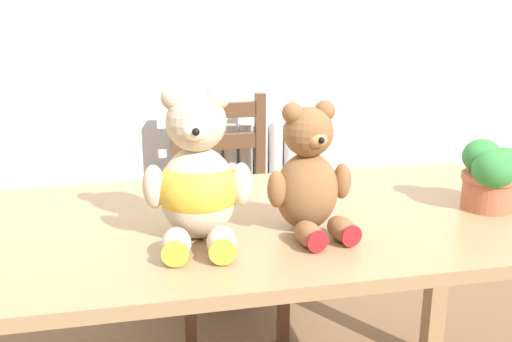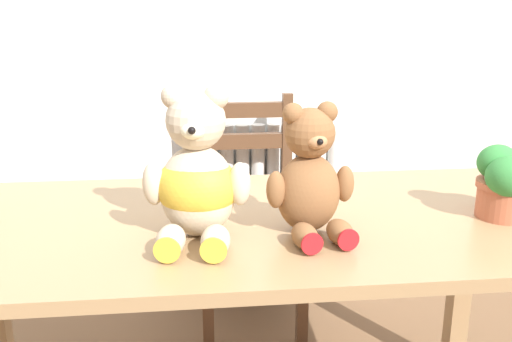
{
  "view_description": "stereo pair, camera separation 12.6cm",
  "coord_description": "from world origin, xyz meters",
  "px_view_note": "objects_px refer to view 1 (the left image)",
  "views": [
    {
      "loc": [
        -0.24,
        -0.91,
        1.21
      ],
      "look_at": [
        0.01,
        0.28,
        0.86
      ],
      "focal_mm": 40.0,
      "sensor_mm": 36.0,
      "label": 1
    },
    {
      "loc": [
        -0.12,
        -0.93,
        1.21
      ],
      "look_at": [
        0.01,
        0.28,
        0.86
      ],
      "focal_mm": 40.0,
      "sensor_mm": 36.0,
      "label": 2
    }
  ],
  "objects_px": {
    "wooden_chair_behind": "(225,211)",
    "teddy_bear_right": "(309,177)",
    "potted_plant": "(492,174)",
    "teddy_bear_left": "(198,180)"
  },
  "relations": [
    {
      "from": "teddy_bear_left",
      "to": "teddy_bear_right",
      "type": "distance_m",
      "value": 0.25
    },
    {
      "from": "wooden_chair_behind",
      "to": "teddy_bear_left",
      "type": "distance_m",
      "value": 0.99
    },
    {
      "from": "teddy_bear_right",
      "to": "potted_plant",
      "type": "xyz_separation_m",
      "value": [
        0.49,
        0.04,
        -0.03
      ]
    },
    {
      "from": "wooden_chair_behind",
      "to": "teddy_bear_right",
      "type": "bearing_deg",
      "value": 93.53
    },
    {
      "from": "teddy_bear_left",
      "to": "potted_plant",
      "type": "height_order",
      "value": "teddy_bear_left"
    },
    {
      "from": "teddy_bear_left",
      "to": "teddy_bear_right",
      "type": "height_order",
      "value": "teddy_bear_left"
    },
    {
      "from": "wooden_chair_behind",
      "to": "potted_plant",
      "type": "bearing_deg",
      "value": 122.83
    },
    {
      "from": "wooden_chair_behind",
      "to": "teddy_bear_left",
      "type": "relative_size",
      "value": 2.57
    },
    {
      "from": "teddy_bear_left",
      "to": "teddy_bear_right",
      "type": "xyz_separation_m",
      "value": [
        0.25,
        -0.0,
        -0.01
      ]
    },
    {
      "from": "wooden_chair_behind",
      "to": "potted_plant",
      "type": "relative_size",
      "value": 4.96
    }
  ]
}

